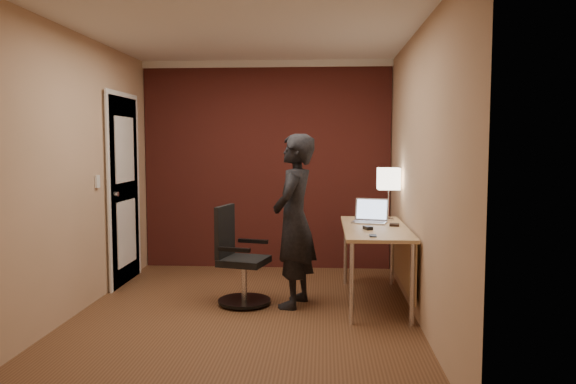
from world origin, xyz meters
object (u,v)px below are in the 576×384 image
object	(u,v)px
desk	(383,240)
wallet	(394,225)
desk_lamp	(389,179)
phone	(373,236)
office_chair	(238,262)
mouse	(368,228)
laptop	(371,216)
person	(294,221)

from	to	relation	value
desk	wallet	world-z (taller)	wallet
desk_lamp	phone	world-z (taller)	desk_lamp
phone	wallet	distance (m)	0.67
desk_lamp	office_chair	distance (m)	1.76
mouse	phone	distance (m)	0.37
desk	phone	bearing A→B (deg)	-104.13
laptop	office_chair	world-z (taller)	laptop
wallet	person	xyz separation A→B (m)	(-0.95, -0.22, 0.06)
desk_lamp	phone	distance (m)	1.16
mouse	person	world-z (taller)	person
office_chair	person	xyz separation A→B (m)	(0.53, -0.01, 0.40)
phone	mouse	bearing A→B (deg)	94.52
phone	wallet	bearing A→B (deg)	69.67
phone	wallet	world-z (taller)	wallet
office_chair	person	size ratio (longest dim) A/B	0.57
office_chair	mouse	bearing A→B (deg)	-2.08
mouse	wallet	size ratio (longest dim) A/B	0.91
desk_lamp	phone	xyz separation A→B (m)	(-0.25, -1.06, -0.41)
desk	laptop	xyz separation A→B (m)	(-0.09, 0.29, 0.19)
desk	mouse	world-z (taller)	mouse
desk	phone	world-z (taller)	phone
laptop	mouse	size ratio (longest dim) A/B	3.85
office_chair	person	world-z (taller)	person
wallet	office_chair	bearing A→B (deg)	-172.12
mouse	desk	bearing A→B (deg)	30.14
desk	person	bearing A→B (deg)	-168.93
phone	person	xyz separation A→B (m)	(-0.69, 0.40, 0.07)
office_chair	laptop	bearing A→B (deg)	19.21
wallet	person	distance (m)	0.97
mouse	laptop	bearing A→B (deg)	61.65
desk_lamp	office_chair	xyz separation A→B (m)	(-1.46, -0.64, -0.74)
desk_lamp	mouse	distance (m)	0.84
laptop	person	xyz separation A→B (m)	(-0.74, -0.46, 0.01)
person	laptop	bearing A→B (deg)	135.93
laptop	wallet	distance (m)	0.32
wallet	mouse	bearing A→B (deg)	-137.58
laptop	phone	xyz separation A→B (m)	(-0.05, -0.85, -0.06)
person	wallet	bearing A→B (deg)	117.28
laptop	office_chair	size ratio (longest dim) A/B	0.42
desk	office_chair	xyz separation A→B (m)	(-1.36, -0.15, -0.20)
desk_lamp	phone	bearing A→B (deg)	-103.07
mouse	wallet	bearing A→B (deg)	21.50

